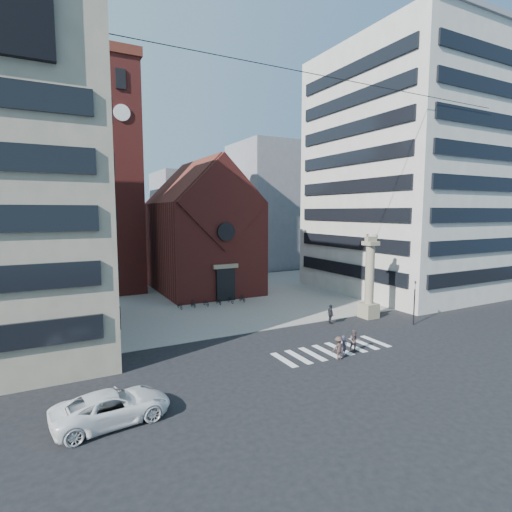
# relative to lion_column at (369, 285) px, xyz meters

# --- Properties ---
(ground) EXTENTS (120.00, 120.00, 0.00)m
(ground) POSITION_rel_lion_column_xyz_m (-10.01, -3.00, -3.46)
(ground) COLOR black
(ground) RESTS_ON ground
(piazza) EXTENTS (46.00, 30.00, 0.05)m
(piazza) POSITION_rel_lion_column_xyz_m (-10.01, 16.00, -3.43)
(piazza) COLOR gray
(piazza) RESTS_ON ground
(zebra_crossing) EXTENTS (10.20, 3.20, 0.01)m
(zebra_crossing) POSITION_rel_lion_column_xyz_m (-9.46, -6.00, -3.45)
(zebra_crossing) COLOR white
(zebra_crossing) RESTS_ON ground
(church) EXTENTS (12.00, 16.65, 18.00)m
(church) POSITION_rel_lion_column_xyz_m (-10.01, 22.04, 4.53)
(church) COLOR maroon
(church) RESTS_ON ground
(campanile) EXTENTS (5.50, 5.50, 31.20)m
(campanile) POSITION_rel_lion_column_xyz_m (-20.01, 25.00, 12.28)
(campanile) COLOR maroon
(campanile) RESTS_ON ground
(building_right) EXTENTS (18.00, 22.00, 32.00)m
(building_right) POSITION_rel_lion_column_xyz_m (13.99, 9.00, 12.54)
(building_right) COLOR beige
(building_right) RESTS_ON ground
(bg_block_left) EXTENTS (16.00, 14.00, 22.00)m
(bg_block_left) POSITION_rel_lion_column_xyz_m (-30.01, 37.00, 7.54)
(bg_block_left) COLOR gray
(bg_block_left) RESTS_ON ground
(bg_block_mid) EXTENTS (14.00, 12.00, 18.00)m
(bg_block_mid) POSITION_rel_lion_column_xyz_m (-4.01, 42.00, 5.54)
(bg_block_mid) COLOR gray
(bg_block_mid) RESTS_ON ground
(bg_block_right) EXTENTS (16.00, 14.00, 24.00)m
(bg_block_right) POSITION_rel_lion_column_xyz_m (11.99, 39.00, 8.54)
(bg_block_right) COLOR gray
(bg_block_right) RESTS_ON ground
(lion_column) EXTENTS (1.63, 1.60, 8.68)m
(lion_column) POSITION_rel_lion_column_xyz_m (0.00, 0.00, 0.00)
(lion_column) COLOR gray
(lion_column) RESTS_ON ground
(traffic_light) EXTENTS (0.13, 0.16, 4.30)m
(traffic_light) POSITION_rel_lion_column_xyz_m (1.99, -4.00, -1.17)
(traffic_light) COLOR black
(traffic_light) RESTS_ON ground
(white_car) EXTENTS (6.22, 3.42, 1.65)m
(white_car) POSITION_rel_lion_column_xyz_m (-26.51, -9.27, -2.63)
(white_car) COLOR white
(white_car) RESTS_ON ground
(pedestrian_0) EXTENTS (0.64, 0.49, 1.56)m
(pedestrian_0) POSITION_rel_lion_column_xyz_m (-9.51, -7.38, -2.68)
(pedestrian_0) COLOR #3A3347
(pedestrian_0) RESTS_ON ground
(pedestrian_1) EXTENTS (1.08, 1.01, 1.78)m
(pedestrian_1) POSITION_rel_lion_column_xyz_m (-8.28, -7.17, -2.57)
(pedestrian_1) COLOR #584846
(pedestrian_1) RESTS_ON ground
(pedestrian_2) EXTENTS (0.70, 1.19, 1.90)m
(pedestrian_2) POSITION_rel_lion_column_xyz_m (-4.93, 0.00, -2.51)
(pedestrian_2) COLOR black
(pedestrian_2) RESTS_ON ground
(pedestrian_3) EXTENTS (1.17, 0.72, 1.74)m
(pedestrian_3) POSITION_rel_lion_column_xyz_m (-10.38, -7.80, -2.59)
(pedestrian_3) COLOR #45322E
(pedestrian_3) RESTS_ON ground
(scooter_0) EXTENTS (0.61, 1.57, 0.81)m
(scooter_0) POSITION_rel_lion_column_xyz_m (-16.22, 12.45, -3.00)
(scooter_0) COLOR black
(scooter_0) RESTS_ON piazza
(scooter_1) EXTENTS (0.49, 1.51, 0.90)m
(scooter_1) POSITION_rel_lion_column_xyz_m (-14.67, 12.45, -2.96)
(scooter_1) COLOR black
(scooter_1) RESTS_ON piazza
(scooter_2) EXTENTS (0.61, 1.57, 0.81)m
(scooter_2) POSITION_rel_lion_column_xyz_m (-13.11, 12.45, -3.00)
(scooter_2) COLOR black
(scooter_2) RESTS_ON piazza
(scooter_3) EXTENTS (0.49, 1.51, 0.90)m
(scooter_3) POSITION_rel_lion_column_xyz_m (-11.56, 12.45, -2.96)
(scooter_3) COLOR black
(scooter_3) RESTS_ON piazza
(scooter_4) EXTENTS (0.61, 1.57, 0.81)m
(scooter_4) POSITION_rel_lion_column_xyz_m (-10.01, 12.45, -3.00)
(scooter_4) COLOR black
(scooter_4) RESTS_ON piazza
(scooter_5) EXTENTS (0.49, 1.51, 0.90)m
(scooter_5) POSITION_rel_lion_column_xyz_m (-8.45, 12.45, -2.96)
(scooter_5) COLOR black
(scooter_5) RESTS_ON piazza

